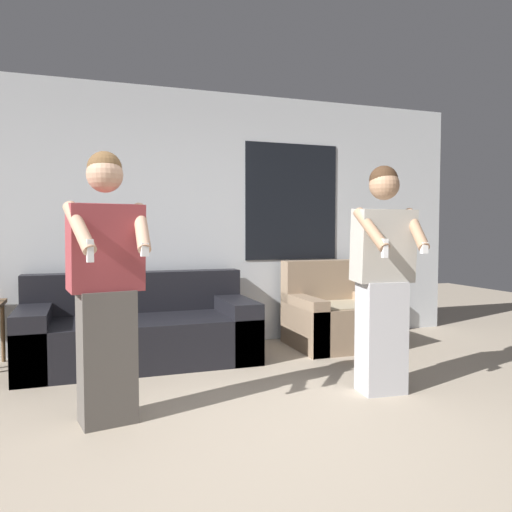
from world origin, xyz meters
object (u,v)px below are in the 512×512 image
object	(u,v)px
person_right	(383,278)
armchair	(336,317)
couch	(140,332)
person_left	(106,287)

from	to	relation	value
person_right	armchair	bearing A→B (deg)	74.69
couch	person_right	xyz separation A→B (m)	(1.64, -1.51, 0.59)
couch	armchair	xyz separation A→B (m)	(2.05, -0.02, 0.02)
couch	person_right	world-z (taller)	person_right
armchair	person_right	xyz separation A→B (m)	(-0.41, -1.49, 0.57)
person_left	couch	bearing A→B (deg)	76.28
couch	person_left	distance (m)	1.61
armchair	person_right	size ratio (longest dim) A/B	0.56
person_left	person_right	size ratio (longest dim) A/B	1.01
person_right	couch	bearing A→B (deg)	137.29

